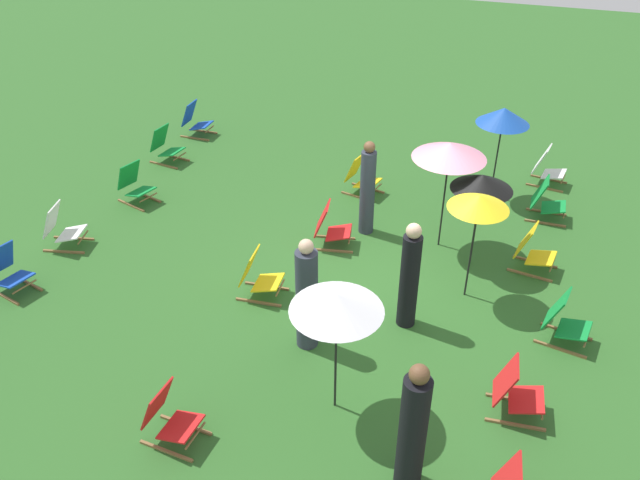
{
  "coord_description": "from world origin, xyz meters",
  "views": [
    {
      "loc": [
        -8.63,
        -1.69,
        6.53
      ],
      "look_at": [
        0.0,
        1.2,
        0.5
      ],
      "focal_mm": 36.21,
      "sensor_mm": 36.0,
      "label": 1
    }
  ],
  "objects_px": {
    "deckchair_9": "(166,146)",
    "person_3": "(367,190)",
    "deckchair_8": "(169,417)",
    "person_0": "(307,297)",
    "umbrella_1": "(482,182)",
    "deckchair_14": "(546,201)",
    "deckchair_2": "(258,276)",
    "deckchair_5": "(195,121)",
    "deckchair_4": "(330,227)",
    "deckchair_0": "(361,177)",
    "umbrella_2": "(504,116)",
    "umbrella_3": "(479,202)",
    "deckchair_12": "(547,168)",
    "deckchair_3": "(515,392)",
    "umbrella_4": "(450,151)",
    "person_2": "(409,278)",
    "deckchair_15": "(135,185)",
    "umbrella_0": "(337,303)",
    "person_1": "(413,431)",
    "deckchair_11": "(564,321)",
    "deckchair_10": "(8,271)",
    "deckchair_7": "(62,228)"
  },
  "relations": [
    {
      "from": "deckchair_2",
      "to": "deckchair_5",
      "type": "distance_m",
      "value": 6.55
    },
    {
      "from": "umbrella_1",
      "to": "person_0",
      "type": "height_order",
      "value": "person_0"
    },
    {
      "from": "deckchair_9",
      "to": "umbrella_2",
      "type": "relative_size",
      "value": 0.44
    },
    {
      "from": "deckchair_14",
      "to": "person_3",
      "type": "relative_size",
      "value": 0.46
    },
    {
      "from": "person_1",
      "to": "person_2",
      "type": "xyz_separation_m",
      "value": [
        2.77,
        0.62,
        -0.02
      ]
    },
    {
      "from": "person_2",
      "to": "umbrella_1",
      "type": "bearing_deg",
      "value": -58.84
    },
    {
      "from": "deckchair_11",
      "to": "deckchair_12",
      "type": "relative_size",
      "value": 1.0
    },
    {
      "from": "deckchair_8",
      "to": "person_2",
      "type": "bearing_deg",
      "value": -32.3
    },
    {
      "from": "deckchair_4",
      "to": "deckchair_8",
      "type": "relative_size",
      "value": 1.0
    },
    {
      "from": "deckchair_2",
      "to": "deckchair_10",
      "type": "relative_size",
      "value": 0.97
    },
    {
      "from": "deckchair_4",
      "to": "umbrella_3",
      "type": "xyz_separation_m",
      "value": [
        -0.69,
        -2.52,
        1.36
      ]
    },
    {
      "from": "deckchair_15",
      "to": "person_1",
      "type": "xyz_separation_m",
      "value": [
        -4.71,
        -6.53,
        0.51
      ]
    },
    {
      "from": "deckchair_7",
      "to": "deckchair_9",
      "type": "bearing_deg",
      "value": -13.5
    },
    {
      "from": "person_3",
      "to": "deckchair_5",
      "type": "bearing_deg",
      "value": 110.95
    },
    {
      "from": "deckchair_3",
      "to": "deckchair_7",
      "type": "height_order",
      "value": "same"
    },
    {
      "from": "deckchair_10",
      "to": "umbrella_4",
      "type": "xyz_separation_m",
      "value": [
        3.53,
        -6.39,
        1.5
      ]
    },
    {
      "from": "deckchair_9",
      "to": "umbrella_3",
      "type": "height_order",
      "value": "umbrella_3"
    },
    {
      "from": "umbrella_2",
      "to": "person_3",
      "type": "xyz_separation_m",
      "value": [
        -2.07,
        2.07,
        -0.87
      ]
    },
    {
      "from": "umbrella_4",
      "to": "person_2",
      "type": "relative_size",
      "value": 1.13
    },
    {
      "from": "deckchair_12",
      "to": "deckchair_5",
      "type": "bearing_deg",
      "value": 100.31
    },
    {
      "from": "deckchair_0",
      "to": "deckchair_9",
      "type": "height_order",
      "value": "same"
    },
    {
      "from": "deckchair_9",
      "to": "deckchair_14",
      "type": "relative_size",
      "value": 1.0
    },
    {
      "from": "deckchair_3",
      "to": "deckchair_10",
      "type": "height_order",
      "value": "same"
    },
    {
      "from": "deckchair_4",
      "to": "deckchair_9",
      "type": "xyz_separation_m",
      "value": [
        2.03,
        4.48,
        0.0
      ]
    },
    {
      "from": "deckchair_9",
      "to": "person_3",
      "type": "height_order",
      "value": "person_3"
    },
    {
      "from": "umbrella_0",
      "to": "deckchair_7",
      "type": "bearing_deg",
      "value": 70.31
    },
    {
      "from": "deckchair_0",
      "to": "umbrella_2",
      "type": "relative_size",
      "value": 0.44
    },
    {
      "from": "deckchair_3",
      "to": "deckchair_5",
      "type": "distance_m",
      "value": 10.29
    },
    {
      "from": "person_1",
      "to": "deckchair_9",
      "type": "bearing_deg",
      "value": 149.42
    },
    {
      "from": "deckchair_15",
      "to": "umbrella_0",
      "type": "height_order",
      "value": "umbrella_0"
    },
    {
      "from": "deckchair_9",
      "to": "person_2",
      "type": "xyz_separation_m",
      "value": [
        -3.71,
        -6.23,
        0.49
      ]
    },
    {
      "from": "deckchair_3",
      "to": "deckchair_8",
      "type": "distance_m",
      "value": 4.36
    },
    {
      "from": "deckchair_8",
      "to": "deckchair_9",
      "type": "xyz_separation_m",
      "value": [
        6.79,
        3.93,
        0.0
      ]
    },
    {
      "from": "umbrella_2",
      "to": "deckchair_10",
      "type": "bearing_deg",
      "value": 128.4
    },
    {
      "from": "deckchair_8",
      "to": "person_0",
      "type": "distance_m",
      "value": 2.45
    },
    {
      "from": "person_1",
      "to": "person_3",
      "type": "distance_m",
      "value": 5.43
    },
    {
      "from": "deckchair_2",
      "to": "umbrella_2",
      "type": "relative_size",
      "value": 0.44
    },
    {
      "from": "deckchair_3",
      "to": "deckchair_5",
      "type": "bearing_deg",
      "value": 46.03
    },
    {
      "from": "person_3",
      "to": "person_0",
      "type": "bearing_deg",
      "value": -129.51
    },
    {
      "from": "person_2",
      "to": "umbrella_0",
      "type": "bearing_deg",
      "value": 126.59
    },
    {
      "from": "deckchair_14",
      "to": "person_1",
      "type": "bearing_deg",
      "value": 169.43
    },
    {
      "from": "umbrella_4",
      "to": "person_3",
      "type": "height_order",
      "value": "umbrella_4"
    },
    {
      "from": "deckchair_8",
      "to": "deckchair_14",
      "type": "distance_m",
      "value": 8.1
    },
    {
      "from": "deckchair_11",
      "to": "deckchair_15",
      "type": "height_order",
      "value": "same"
    },
    {
      "from": "deckchair_10",
      "to": "person_2",
      "type": "xyz_separation_m",
      "value": [
        1.23,
        -6.28,
        0.49
      ]
    },
    {
      "from": "deckchair_8",
      "to": "deckchair_9",
      "type": "height_order",
      "value": "same"
    },
    {
      "from": "deckchair_4",
      "to": "umbrella_2",
      "type": "relative_size",
      "value": 0.44
    },
    {
      "from": "deckchair_15",
      "to": "deckchair_11",
      "type": "bearing_deg",
      "value": -84.01
    },
    {
      "from": "person_3",
      "to": "umbrella_0",
      "type": "bearing_deg",
      "value": -119.5
    },
    {
      "from": "deckchair_14",
      "to": "umbrella_2",
      "type": "relative_size",
      "value": 0.44
    }
  ]
}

